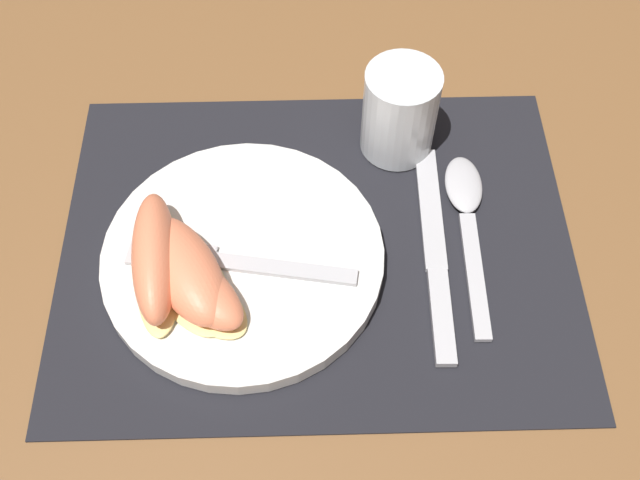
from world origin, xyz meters
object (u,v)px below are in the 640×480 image
at_px(plate, 243,258).
at_px(citrus_wedge_1, 186,272).
at_px(knife, 435,254).
at_px(juice_glass, 399,116).
at_px(spoon, 466,207).
at_px(citrus_wedge_0, 155,259).
at_px(fork, 224,262).
at_px(citrus_wedge_2, 190,284).

height_order(plate, citrus_wedge_1, citrus_wedge_1).
height_order(plate, knife, plate).
bearing_deg(juice_glass, knife, -79.34).
height_order(juice_glass, knife, juice_glass).
bearing_deg(spoon, citrus_wedge_0, -165.94).
distance_m(citrus_wedge_0, citrus_wedge_1, 0.03).
bearing_deg(spoon, citrus_wedge_1, -162.33).
bearing_deg(knife, citrus_wedge_1, -172.00).
distance_m(spoon, citrus_wedge_1, 0.25).
bearing_deg(juice_glass, citrus_wedge_0, -145.05).
relative_size(knife, citrus_wedge_0, 1.67).
bearing_deg(spoon, fork, -164.25).
distance_m(fork, citrus_wedge_2, 0.04).
distance_m(citrus_wedge_1, citrus_wedge_2, 0.01).
distance_m(juice_glass, citrus_wedge_2, 0.25).
height_order(plate, fork, fork).
bearing_deg(fork, plate, 33.80).
relative_size(citrus_wedge_0, citrus_wedge_2, 1.09).
bearing_deg(citrus_wedge_1, fork, 30.58).
xyz_separation_m(plate, juice_glass, (0.14, 0.13, 0.03)).
bearing_deg(citrus_wedge_1, citrus_wedge_0, 157.14).
relative_size(plate, spoon, 1.28).
bearing_deg(knife, citrus_wedge_2, -169.03).
distance_m(fork, citrus_wedge_1, 0.04).
xyz_separation_m(plate, fork, (-0.01, -0.01, 0.01)).
relative_size(citrus_wedge_1, citrus_wedge_2, 1.08).
height_order(juice_glass, spoon, juice_glass).
bearing_deg(fork, citrus_wedge_1, -149.42).
distance_m(juice_glass, knife, 0.13).
relative_size(knife, fork, 1.13).
bearing_deg(citrus_wedge_2, spoon, 20.18).
bearing_deg(fork, juice_glass, 41.82).
height_order(citrus_wedge_0, citrus_wedge_1, citrus_wedge_0).
bearing_deg(citrus_wedge_2, fork, 48.07).
relative_size(knife, citrus_wedge_2, 1.83).
relative_size(juice_glass, citrus_wedge_0, 0.68).
height_order(plate, spoon, plate).
bearing_deg(juice_glass, spoon, -54.45).
xyz_separation_m(juice_glass, spoon, (0.06, -0.08, -0.03)).
bearing_deg(citrus_wedge_2, citrus_wedge_1, 111.88).
height_order(juice_glass, fork, juice_glass).
height_order(juice_glass, citrus_wedge_1, juice_glass).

